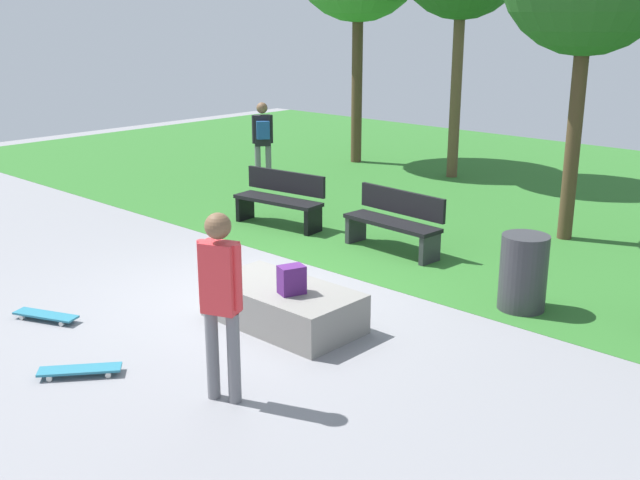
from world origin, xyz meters
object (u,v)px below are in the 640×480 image
trash_bin (523,272)px  skateboard_by_ledge (80,370)px  backpack_on_ledge (292,280)px  pedestrian_with_backpack (263,136)px  park_bench_far_left (280,198)px  park_bench_far_right (395,220)px  concrete_ledge (283,305)px  skateboard_spare (46,315)px  skater_performing_trick (221,293)px

trash_bin → skateboard_by_ledge: bearing=-116.8°
backpack_on_ledge → pedestrian_with_backpack: size_ratio=0.19×
park_bench_far_left → pedestrian_with_backpack: bearing=142.2°
skateboard_by_ledge → park_bench_far_left: (-2.51, 5.23, 0.42)m
skateboard_by_ledge → park_bench_far_right: park_bench_far_right is taller
concrete_ledge → trash_bin: 2.91m
concrete_ledge → trash_bin: trash_bin is taller
concrete_ledge → trash_bin: bearing=52.3°
skateboard_by_ledge → trash_bin: size_ratio=0.80×
skateboard_by_ledge → skateboard_spare: size_ratio=0.92×
skateboard_by_ledge → park_bench_far_right: bearing=92.5°
concrete_ledge → skater_performing_trick: bearing=-61.7°
park_bench_far_right → trash_bin: trash_bin is taller
park_bench_far_right → skateboard_spare: bearing=-105.1°
concrete_ledge → skateboard_by_ledge: (-0.54, -2.28, -0.16)m
concrete_ledge → backpack_on_ledge: size_ratio=5.65×
park_bench_far_right → backpack_on_ledge: bearing=-72.5°
backpack_on_ledge → park_bench_far_left: park_bench_far_left is taller
park_bench_far_right → concrete_ledge: bearing=-75.9°
park_bench_far_right → trash_bin: 2.68m
skater_performing_trick → concrete_ledge: bearing=118.3°
skateboard_by_ledge → park_bench_far_left: bearing=115.7°
concrete_ledge → skater_performing_trick: (0.87, -1.62, 0.83)m
skateboard_by_ledge → trash_bin: 5.15m
skateboard_by_ledge → pedestrian_with_backpack: bearing=124.9°
backpack_on_ledge → park_bench_far_left: bearing=-112.5°
backpack_on_ledge → concrete_ledge: bearing=-88.8°
backpack_on_ledge → skater_performing_trick: 1.73m
concrete_ledge → trash_bin: size_ratio=1.95×
backpack_on_ledge → skateboard_by_ledge: backpack_on_ledge is taller
skater_performing_trick → trash_bin: (0.90, 3.92, -0.59)m
skateboard_spare → park_bench_far_right: 5.11m
skater_performing_trick → park_bench_far_right: size_ratio=1.10×
skateboard_spare → trash_bin: 5.67m
backpack_on_ledge → park_bench_far_right: 3.34m
skater_performing_trick → skateboard_by_ledge: bearing=-154.8°
skateboard_spare → pedestrian_with_backpack: bearing=117.2°
park_bench_far_right → pedestrian_with_backpack: 5.10m
park_bench_far_left → trash_bin: trash_bin is taller
park_bench_far_left → pedestrian_with_backpack: pedestrian_with_backpack is taller
backpack_on_ledge → skater_performing_trick: size_ratio=0.18×
park_bench_far_left → trash_bin: 4.87m
backpack_on_ledge → skateboard_by_ledge: size_ratio=0.43×
concrete_ledge → pedestrian_with_backpack: size_ratio=1.05×
park_bench_far_right → skater_performing_trick: bearing=-70.7°
concrete_ledge → skater_performing_trick: 2.02m
skateboard_by_ledge → pedestrian_with_backpack: 8.77m
skateboard_by_ledge → park_bench_far_right: 5.41m
skateboard_by_ledge → park_bench_far_left: size_ratio=0.45×
skateboard_spare → trash_bin: size_ratio=0.88×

